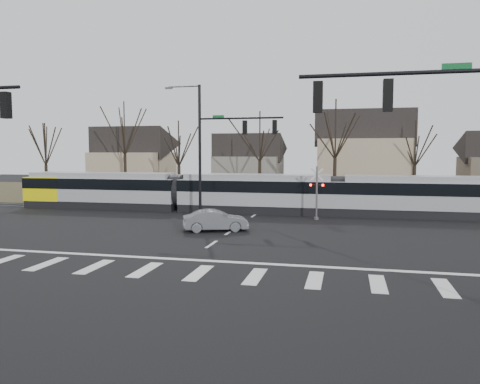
# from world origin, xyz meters

# --- Properties ---
(ground) EXTENTS (140.00, 140.00, 0.00)m
(ground) POSITION_xyz_m (0.00, 0.00, 0.00)
(ground) COLOR black
(grass_verge) EXTENTS (140.00, 28.00, 0.01)m
(grass_verge) POSITION_xyz_m (0.00, 32.00, 0.01)
(grass_verge) COLOR #38331E
(grass_verge) RESTS_ON ground
(crosswalk) EXTENTS (27.00, 2.60, 0.01)m
(crosswalk) POSITION_xyz_m (0.00, -4.00, 0.01)
(crosswalk) COLOR silver
(crosswalk) RESTS_ON ground
(stop_line) EXTENTS (28.00, 0.35, 0.01)m
(stop_line) POSITION_xyz_m (0.00, -1.80, 0.01)
(stop_line) COLOR silver
(stop_line) RESTS_ON ground
(lane_dashes) EXTENTS (0.18, 30.00, 0.01)m
(lane_dashes) POSITION_xyz_m (0.00, 16.00, 0.01)
(lane_dashes) COLOR silver
(lane_dashes) RESTS_ON ground
(rail_pair) EXTENTS (90.00, 1.52, 0.06)m
(rail_pair) POSITION_xyz_m (0.00, 15.80, 0.03)
(rail_pair) COLOR #59595E
(rail_pair) RESTS_ON ground
(tram) EXTENTS (42.19, 3.13, 3.20)m
(tram) POSITION_xyz_m (-0.29, 16.00, 1.74)
(tram) COLOR gray
(tram) RESTS_ON ground
(sedan) EXTENTS (4.26, 5.12, 1.36)m
(sedan) POSITION_xyz_m (-0.99, 6.27, 0.68)
(sedan) COLOR slate
(sedan) RESTS_ON ground
(signal_pole_near_right) EXTENTS (6.72, 0.44, 8.00)m
(signal_pole_near_right) POSITION_xyz_m (10.11, -6.00, 5.17)
(signal_pole_near_right) COLOR black
(signal_pole_near_right) RESTS_ON ground
(signal_pole_far) EXTENTS (9.28, 0.44, 10.20)m
(signal_pole_far) POSITION_xyz_m (-2.41, 12.50, 5.70)
(signal_pole_far) COLOR black
(signal_pole_far) RESTS_ON ground
(rail_crossing_signal) EXTENTS (1.08, 0.36, 4.00)m
(rail_crossing_signal) POSITION_xyz_m (5.00, 12.79, 1.89)
(rail_crossing_signal) COLOR #59595B
(rail_crossing_signal) RESTS_ON ground
(tree_row) EXTENTS (59.20, 7.20, 10.00)m
(tree_row) POSITION_xyz_m (2.00, 26.00, 5.00)
(tree_row) COLOR black
(tree_row) RESTS_ON ground
(house_a) EXTENTS (9.72, 8.64, 8.60)m
(house_a) POSITION_xyz_m (-20.00, 34.00, 4.46)
(house_a) COLOR tan
(house_a) RESTS_ON ground
(house_b) EXTENTS (8.64, 7.56, 7.65)m
(house_b) POSITION_xyz_m (-5.00, 36.00, 3.97)
(house_b) COLOR slate
(house_b) RESTS_ON ground
(house_c) EXTENTS (10.80, 8.64, 10.10)m
(house_c) POSITION_xyz_m (9.00, 33.00, 5.23)
(house_c) COLOR tan
(house_c) RESTS_ON ground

